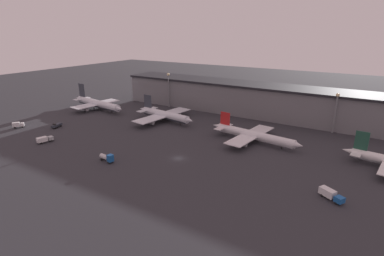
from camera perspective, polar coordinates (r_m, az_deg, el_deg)
ground at (r=119.04m, az=-2.60°, el=-5.79°), size 600.00×600.00×0.00m
terminal_building at (r=182.10m, az=11.19°, el=5.45°), size 169.51×22.94×18.30m
airplane_0 at (r=199.42m, az=-17.59°, el=4.44°), size 48.80×31.56×14.84m
airplane_1 at (r=166.05m, az=-5.29°, el=2.50°), size 40.29×38.73×13.19m
airplane_2 at (r=137.47m, az=11.60°, el=-1.35°), size 44.73×33.61×11.32m
service_vehicle_0 at (r=170.28m, az=-24.39°, el=0.46°), size 4.11×6.77×2.55m
service_vehicle_1 at (r=149.89m, az=-26.29°, el=-1.93°), size 3.91×7.21×2.75m
service_vehicle_2 at (r=119.84m, az=-15.89°, el=-5.43°), size 6.88×2.71×3.42m
service_vehicle_4 at (r=100.32m, az=24.90°, el=-11.39°), size 7.80×5.93×2.94m
service_vehicle_5 at (r=179.01m, az=-30.25°, el=0.55°), size 4.66×5.58×2.96m
lamp_post_0 at (r=194.91m, az=-4.49°, el=8.11°), size 1.80×1.80×22.19m
lamp_post_1 at (r=159.48m, az=25.74°, el=3.59°), size 1.80×1.80×19.89m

